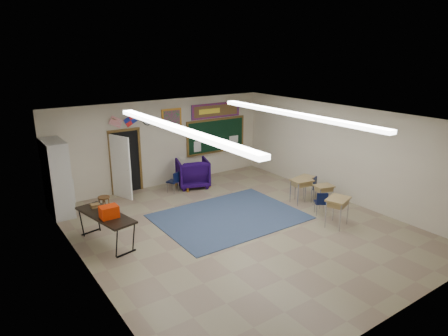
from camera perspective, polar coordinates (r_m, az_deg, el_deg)
floor at (r=10.91m, az=2.36°, el=-8.64°), size 9.00×9.00×0.00m
back_wall at (r=14.06m, az=-8.69°, el=3.55°), size 8.00×0.04×3.00m
front_wall at (r=7.55m, az=23.88°, el=-9.74°), size 8.00×0.04×3.00m
left_wall at (r=8.68m, az=-19.21°, el=-5.72°), size 0.04×9.00×3.00m
right_wall at (r=13.07m, az=16.59°, el=2.01°), size 0.04×9.00×3.00m
ceiling at (r=9.99m, az=2.57°, el=7.09°), size 8.00×9.00×0.04m
area_rug at (r=11.59m, az=0.76°, el=-6.96°), size 4.00×3.00×0.02m
fluorescent_strips at (r=10.00m, az=2.57°, el=6.75°), size 3.86×6.00×0.10m
doorway at (r=13.47m, az=-14.05°, el=0.69°), size 1.10×0.89×2.16m
chalkboard at (r=15.11m, az=-1.11°, el=4.52°), size 2.55×0.14×1.30m
bulletin_board at (r=14.93m, az=-1.14°, el=8.22°), size 2.10×0.05×0.55m
framed_art_print at (r=14.02m, az=-7.49°, el=7.10°), size 0.75×0.05×0.65m
wall_clock at (r=13.64m, az=-10.87°, el=6.67°), size 0.32×0.05×0.32m
wall_flags at (r=13.28m, az=-14.21°, el=6.76°), size 1.16×0.06×0.70m
storage_cabinet at (r=12.42m, az=-22.74°, el=-1.31°), size 0.59×1.25×2.20m
wingback_armchair at (r=13.97m, az=-4.50°, el=-0.70°), size 1.34×1.36×0.98m
student_chair_reading at (r=13.50m, az=-7.33°, el=-2.01°), size 0.48×0.48×0.72m
student_chair_desk_a at (r=11.97m, az=13.65°, el=-4.86°), size 0.50×0.50×0.72m
student_chair_desk_b at (r=13.06m, az=13.48°, el=-2.95°), size 0.51×0.51×0.74m
student_desk_front_left at (r=12.69m, az=10.97°, el=-3.09°), size 0.69×0.56×0.77m
student_desk_front_right at (r=13.05m, az=11.46°, el=-2.63°), size 0.70×0.59×0.74m
student_desk_back_left at (r=11.30m, az=15.86°, el=-5.86°), size 0.80×0.70×0.81m
student_desk_back_right at (r=12.61m, az=14.01°, el=-3.69°), size 0.64×0.53×0.67m
folding_table at (r=10.39m, az=-16.44°, el=-8.13°), size 0.99×1.97×1.07m
wooden_stool at (r=12.05m, az=-16.70°, el=-5.23°), size 0.34×0.34×0.59m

